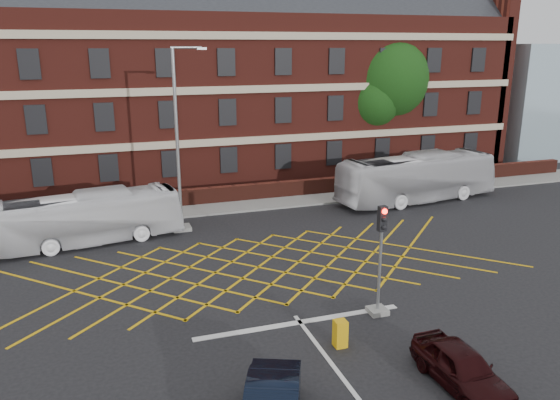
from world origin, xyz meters
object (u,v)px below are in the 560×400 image
object	(u,v)px
bus_right	(417,178)
utility_cabinet	(340,334)
traffic_light_near	(380,271)
street_lamp	(180,169)
bus_left	(86,218)
deciduous_tree	(384,85)
car_maroon	(462,368)

from	to	relation	value
bus_right	utility_cabinet	distance (m)	19.36
bus_right	traffic_light_near	world-z (taller)	traffic_light_near
street_lamp	utility_cabinet	size ratio (longest dim) A/B	10.29
bus_left	deciduous_tree	size ratio (longest dim) A/B	0.89
street_lamp	car_maroon	bearing A→B (deg)	-71.84
traffic_light_near	bus_right	bearing A→B (deg)	52.99
utility_cabinet	street_lamp	bearing A→B (deg)	102.76
car_maroon	utility_cabinet	bearing A→B (deg)	126.05
utility_cabinet	traffic_light_near	bearing A→B (deg)	35.92
bus_left	car_maroon	size ratio (longest dim) A/B	2.61
traffic_light_near	deciduous_tree	bearing A→B (deg)	61.31
car_maroon	traffic_light_near	size ratio (longest dim) A/B	0.87
car_maroon	utility_cabinet	distance (m)	4.07
street_lamp	utility_cabinet	world-z (taller)	street_lamp
bus_left	street_lamp	xyz separation A→B (m)	(4.99, 0.61, 2.11)
traffic_light_near	utility_cabinet	size ratio (longest dim) A/B	4.48
deciduous_tree	street_lamp	xyz separation A→B (m)	(-17.49, -9.60, -3.46)
bus_left	car_maroon	distance (m)	19.71
bus_left	car_maroon	xyz separation A→B (m)	(10.63, -16.58, -0.71)
traffic_light_near	street_lamp	size ratio (longest dim) A/B	0.44
car_maroon	utility_cabinet	world-z (taller)	car_maroon
bus_left	deciduous_tree	world-z (taller)	deciduous_tree
bus_right	car_maroon	xyz separation A→B (m)	(-9.83, -18.13, -0.93)
deciduous_tree	utility_cabinet	distance (m)	28.32
bus_left	street_lamp	size ratio (longest dim) A/B	0.98
car_maroon	traffic_light_near	distance (m)	5.06
bus_left	traffic_light_near	world-z (taller)	traffic_light_near
car_maroon	deciduous_tree	world-z (taller)	deciduous_tree
bus_left	bus_right	xyz separation A→B (m)	(20.46, 1.55, 0.21)
street_lamp	utility_cabinet	distance (m)	14.63
bus_right	street_lamp	distance (m)	15.61
car_maroon	street_lamp	bearing A→B (deg)	106.67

